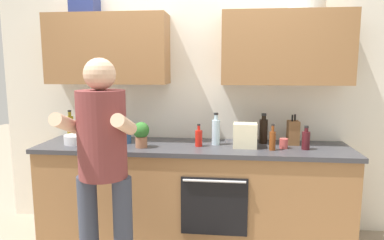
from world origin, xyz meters
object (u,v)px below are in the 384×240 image
at_px(cup_ceramic, 284,143).
at_px(grocery_bag_rice, 245,135).
at_px(person_standing, 103,157).
at_px(bottle_water, 216,131).
at_px(knife_block, 293,133).
at_px(bottle_wine, 306,140).
at_px(bottle_soy, 263,130).
at_px(mixing_bowl, 77,139).
at_px(bottle_hotsauce, 199,138).
at_px(potted_herb, 141,133).
at_px(bottle_vinegar, 272,140).
at_px(cup_tea, 127,138).
at_px(bottle_oil, 70,127).

distance_m(cup_ceramic, grocery_bag_rice, 0.34).
xyz_separation_m(person_standing, bottle_water, (0.76, 0.84, 0.04)).
bearing_deg(knife_block, bottle_wine, -69.43).
bearing_deg(bottle_water, bottle_wine, -7.47).
relative_size(bottle_soy, mixing_bowl, 1.17).
height_order(bottle_hotsauce, grocery_bag_rice, grocery_bag_rice).
height_order(bottle_soy, bottle_hotsauce, bottle_soy).
xyz_separation_m(person_standing, potted_herb, (0.11, 0.67, 0.04)).
xyz_separation_m(bottle_vinegar, grocery_bag_rice, (-0.23, 0.08, 0.02)).
height_order(bottle_water, grocery_bag_rice, bottle_water).
relative_size(cup_tea, knife_block, 0.33).
relative_size(bottle_oil, bottle_wine, 1.36).
bearing_deg(cup_ceramic, person_standing, -150.61).
height_order(cup_tea, knife_block, knife_block).
distance_m(bottle_vinegar, bottle_water, 0.52).
distance_m(person_standing, grocery_bag_rice, 1.28).
height_order(bottle_vinegar, grocery_bag_rice, bottle_vinegar).
bearing_deg(cup_tea, bottle_water, 1.32).
bearing_deg(bottle_water, mixing_bowl, -176.04).
bearing_deg(bottle_soy, potted_herb, -165.32).
relative_size(bottle_oil, cup_tea, 3.08).
relative_size(bottle_wine, bottle_hotsauce, 1.03).
height_order(bottle_hotsauce, knife_block, knife_block).
height_order(bottle_oil, bottle_vinegar, bottle_oil).
xyz_separation_m(cup_ceramic, potted_herb, (-1.25, -0.10, 0.08)).
relative_size(bottle_oil, mixing_bowl, 1.18).
height_order(bottle_wine, grocery_bag_rice, grocery_bag_rice).
height_order(person_standing, bottle_water, person_standing).
height_order(bottle_wine, cup_ceramic, bottle_wine).
bearing_deg(mixing_bowl, potted_herb, -7.93).
height_order(cup_ceramic, cup_tea, cup_tea).
relative_size(person_standing, cup_tea, 18.10).
bearing_deg(bottle_vinegar, bottle_oil, 171.66).
relative_size(bottle_oil, bottle_hotsauce, 1.40).
relative_size(bottle_vinegar, bottle_wine, 1.09).
bearing_deg(bottle_water, bottle_soy, 13.95).
bearing_deg(bottle_wine, cup_tea, 177.06).
xyz_separation_m(bottle_vinegar, bottle_water, (-0.49, 0.16, 0.04)).
xyz_separation_m(bottle_wine, grocery_bag_rice, (-0.52, 0.03, 0.02)).
xyz_separation_m(person_standing, cup_tea, (-0.08, 0.82, -0.04)).
bearing_deg(grocery_bag_rice, cup_ceramic, -0.62).
distance_m(person_standing, cup_ceramic, 1.56).
xyz_separation_m(bottle_vinegar, bottle_hotsauce, (-0.64, 0.08, -0.01)).
bearing_deg(person_standing, cup_ceramic, 29.39).
bearing_deg(bottle_wine, bottle_hotsauce, 178.61).
height_order(bottle_oil, bottle_water, bottle_water).
distance_m(bottle_vinegar, potted_herb, 1.15).
distance_m(bottle_wine, bottle_soy, 0.40).
height_order(cup_ceramic, knife_block, knife_block).
bearing_deg(mixing_bowl, cup_tea, 8.82).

